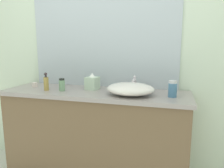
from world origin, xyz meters
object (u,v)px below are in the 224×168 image
soap_dispenser (46,83)px  perfume_bottle (62,85)px  candle_jar (35,84)px  tissue_box (92,82)px  lotion_bottle (173,89)px  sink_basin (130,89)px

soap_dispenser → perfume_bottle: soap_dispenser is taller
perfume_bottle → candle_jar: perfume_bottle is taller
perfume_bottle → tissue_box: tissue_box is taller
soap_dispenser → candle_jar: bearing=148.9°
perfume_bottle → candle_jar: (-0.37, 0.11, -0.03)m
lotion_bottle → tissue_box: (-0.75, 0.12, 0.00)m
sink_basin → soap_dispenser: (-0.80, -0.03, 0.02)m
perfume_bottle → tissue_box: size_ratio=0.73×
sink_basin → lotion_bottle: 0.35m
soap_dispenser → perfume_bottle: (0.15, 0.02, -0.01)m
tissue_box → candle_jar: 0.62m
sink_basin → soap_dispenser: bearing=-178.1°
perfume_bottle → sink_basin: bearing=0.8°
lotion_bottle → sink_basin: bearing=-177.0°
candle_jar → lotion_bottle: bearing=-3.6°
sink_basin → perfume_bottle: 0.65m
sink_basin → lotion_bottle: (0.35, 0.02, 0.01)m
perfume_bottle → lotion_bottle: bearing=1.6°
soap_dispenser → tissue_box: 0.43m
perfume_bottle → soap_dispenser: bearing=-173.4°
lotion_bottle → perfume_bottle: (-0.99, -0.03, -0.01)m
sink_basin → candle_jar: 1.03m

